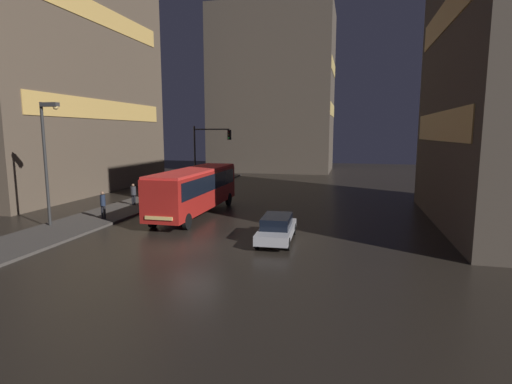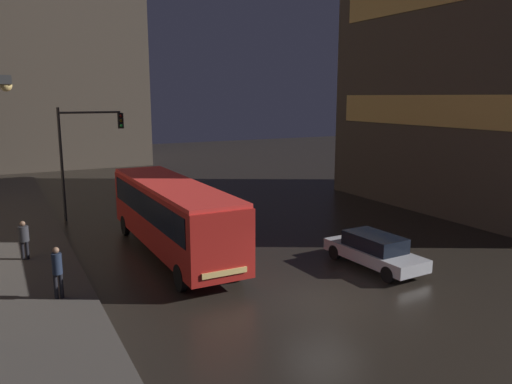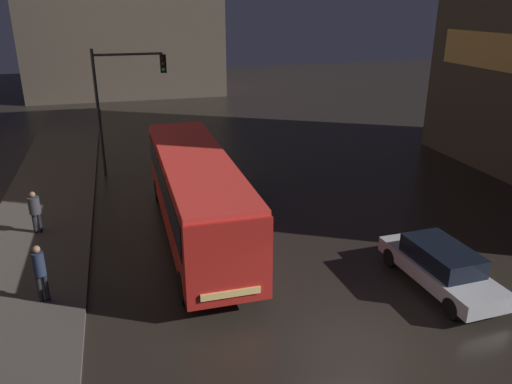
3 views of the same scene
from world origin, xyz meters
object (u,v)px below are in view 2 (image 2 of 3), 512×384
car_taxi (374,250)px  pedestrian_near (57,269)px  traffic_light_main (83,144)px  bus_near (172,211)px  pedestrian_mid (24,236)px

car_taxi → pedestrian_near: 12.31m
car_taxi → pedestrian_near: pedestrian_near is taller
car_taxi → traffic_light_main: (-9.20, 14.21, 3.65)m
bus_near → pedestrian_near: bus_near is taller
bus_near → pedestrian_mid: bus_near is taller
car_taxi → traffic_light_main: bearing=-59.7°
traffic_light_main → pedestrian_near: bearing=-103.6°
car_taxi → pedestrian_mid: pedestrian_mid is taller
bus_near → car_taxi: size_ratio=2.44×
car_taxi → pedestrian_near: (-12.10, 2.21, 0.50)m
car_taxi → pedestrian_mid: (-12.89, 7.35, 0.45)m
car_taxi → pedestrian_mid: size_ratio=2.77×
bus_near → pedestrian_near: 6.22m
pedestrian_mid → traffic_light_main: 8.42m
pedestrian_mid → traffic_light_main: traffic_light_main is taller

